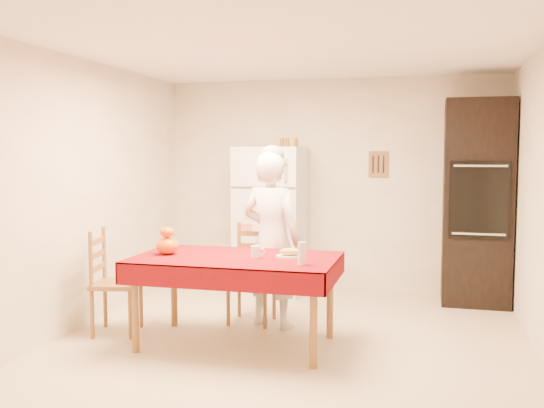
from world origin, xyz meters
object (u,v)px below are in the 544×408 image
(refrigerator, at_px, (271,220))
(wine_glass, at_px, (302,253))
(oven_cabinet, at_px, (477,202))
(pumpkin_lower, at_px, (167,246))
(dining_table, at_px, (236,265))
(seated_woman, at_px, (272,239))
(coffee_mug, at_px, (256,252))
(chair_left, at_px, (110,278))
(bread_plate, at_px, (290,257))
(chair_far, at_px, (253,269))

(refrigerator, bearing_deg, wine_glass, -69.33)
(oven_cabinet, xyz_separation_m, pumpkin_lower, (-2.67, -2.07, -0.27))
(dining_table, height_order, seated_woman, seated_woman)
(coffee_mug, bearing_deg, refrigerator, 101.14)
(chair_left, xyz_separation_m, pumpkin_lower, (0.61, -0.09, 0.33))
(dining_table, bearing_deg, pumpkin_lower, -176.17)
(wine_glass, bearing_deg, bread_plate, 119.85)
(oven_cabinet, distance_m, wine_glass, 2.68)
(dining_table, xyz_separation_m, chair_far, (-0.07, 0.76, -0.18))
(pumpkin_lower, bearing_deg, bread_plate, 5.60)
(chair_left, bearing_deg, dining_table, -104.00)
(dining_table, bearing_deg, coffee_mug, -5.01)
(wine_glass, height_order, bread_plate, wine_glass)
(oven_cabinet, xyz_separation_m, dining_table, (-2.07, -2.02, -0.41))
(pumpkin_lower, distance_m, wine_glass, 1.23)
(pumpkin_lower, distance_m, bread_plate, 1.07)
(bread_plate, bearing_deg, pumpkin_lower, -174.40)
(refrigerator, distance_m, seated_woman, 1.39)
(seated_woman, distance_m, bread_plate, 0.65)
(refrigerator, xyz_separation_m, coffee_mug, (0.39, -1.99, -0.04))
(oven_cabinet, height_order, seated_woman, oven_cabinet)
(oven_cabinet, xyz_separation_m, wine_glass, (-1.45, -2.24, -0.25))
(chair_far, relative_size, coffee_mug, 9.50)
(refrigerator, distance_m, dining_table, 2.00)
(oven_cabinet, height_order, bread_plate, oven_cabinet)
(coffee_mug, bearing_deg, chair_far, 107.73)
(chair_left, bearing_deg, wine_glass, -109.96)
(refrigerator, relative_size, coffee_mug, 17.00)
(seated_woman, bearing_deg, refrigerator, -58.49)
(chair_left, xyz_separation_m, wine_glass, (1.83, -0.26, 0.34))
(dining_table, distance_m, pumpkin_lower, 0.62)
(dining_table, xyz_separation_m, pumpkin_lower, (-0.61, -0.04, 0.14))
(chair_far, relative_size, pumpkin_lower, 4.85)
(dining_table, distance_m, chair_left, 1.23)
(pumpkin_lower, bearing_deg, dining_table, 3.83)
(oven_cabinet, distance_m, chair_far, 2.55)
(seated_woman, bearing_deg, chair_far, -12.29)
(seated_woman, relative_size, wine_glass, 9.35)
(dining_table, relative_size, chair_left, 1.79)
(coffee_mug, relative_size, wine_glass, 0.57)
(dining_table, distance_m, chair_far, 0.78)
(wine_glass, bearing_deg, pumpkin_lower, 171.88)
(bread_plate, bearing_deg, chair_far, 126.99)
(refrigerator, relative_size, pumpkin_lower, 8.69)
(dining_table, distance_m, bread_plate, 0.46)
(oven_cabinet, height_order, coffee_mug, oven_cabinet)
(chair_left, bearing_deg, pumpkin_lower, -109.91)
(oven_cabinet, distance_m, chair_left, 3.88)
(oven_cabinet, distance_m, coffee_mug, 2.79)
(refrigerator, bearing_deg, oven_cabinet, 1.18)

